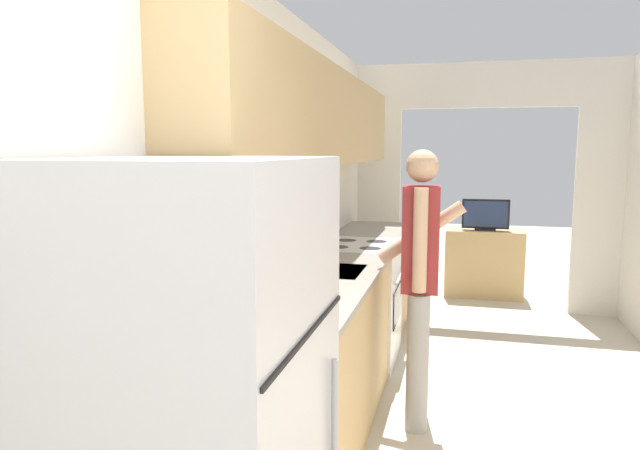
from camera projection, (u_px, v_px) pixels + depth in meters
name	position (u px, v px, depth m)	size (l,w,h in m)	color
wall_left	(279.00, 176.00, 3.30)	(0.38, 7.62, 2.50)	white
wall_far_with_doorway	(485.00, 169.00, 5.75)	(3.00, 0.06, 2.50)	white
counter_left	(338.00, 328.00, 3.81)	(0.62, 3.89, 0.92)	tan
refrigerator	(191.00, 444.00, 1.62)	(0.73, 0.77, 1.62)	#B7B7BC
range_oven	(357.00, 301.00, 4.46)	(0.66, 0.74, 1.06)	white
person	(420.00, 280.00, 3.33)	(0.53, 0.38, 1.64)	#9E9E9E
tv_cabinet	(483.00, 263.00, 6.39)	(0.84, 0.42, 0.75)	tan
television	(486.00, 215.00, 6.28)	(0.51, 0.16, 0.35)	black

